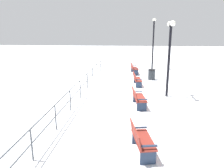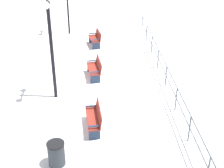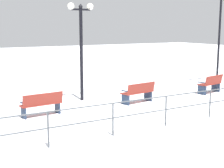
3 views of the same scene
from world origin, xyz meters
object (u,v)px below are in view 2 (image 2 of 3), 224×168
Objects in this scene: bench_second at (95,68)px; bench_nearest at (96,38)px; bench_third at (95,118)px; trash_bin at (56,154)px; lamppost_middle at (50,32)px.

bench_nearest is at bearing -97.97° from bench_second.
trash_bin is (1.19, 1.84, -0.05)m from bench_third.
bench_nearest is 4.22m from bench_second.
bench_nearest is 6.74m from lamppost_middle.
trash_bin is at bearing 96.53° from lamppost_middle.
bench_nearest reaches higher than trash_bin.
bench_third is at bearing 125.01° from lamppost_middle.
bench_second is at bearing -132.80° from lamppost_middle.
bench_second reaches higher than trash_bin.
lamppost_middle reaches higher than trash_bin.
lamppost_middle is (1.67, -2.39, 2.42)m from bench_third.
trash_bin is at bearing 72.53° from bench_nearest.
bench_third is 3.79m from lamppost_middle.
bench_nearest is 10.36m from trash_bin.
lamppost_middle is at bearing 39.68° from bench_second.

